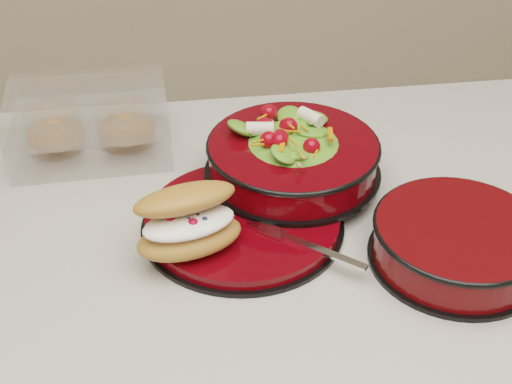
{
  "coord_description": "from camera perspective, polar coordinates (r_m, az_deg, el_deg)",
  "views": [
    {
      "loc": [
        -0.18,
        -0.69,
        1.47
      ],
      "look_at": [
        -0.07,
        0.04,
        0.94
      ],
      "focal_mm": 50.0,
      "sensor_mm": 36.0,
      "label": 1
    }
  ],
  "objects": [
    {
      "name": "salad_bowl",
      "position": [
        0.96,
        2.98,
        3.31
      ],
      "size": [
        0.24,
        0.24,
        0.1
      ],
      "rotation": [
        0.0,
        0.0,
        -0.32
      ],
      "color": "black",
      "rests_on": "dinner_plate"
    },
    {
      "name": "croissant",
      "position": [
        0.84,
        -5.42,
        -2.35
      ],
      "size": [
        0.14,
        0.11,
        0.08
      ],
      "rotation": [
        0.0,
        0.0,
        0.25
      ],
      "color": "#B87438",
      "rests_on": "dinner_plate"
    },
    {
      "name": "dinner_plate",
      "position": [
        0.91,
        -1.01,
        -2.37
      ],
      "size": [
        0.26,
        0.26,
        0.02
      ],
      "rotation": [
        0.0,
        0.0,
        0.22
      ],
      "color": "black",
      "rests_on": "island_counter"
    },
    {
      "name": "fork",
      "position": [
        0.86,
        4.11,
        -4.24
      ],
      "size": [
        0.12,
        0.11,
        0.0
      ],
      "rotation": [
        0.0,
        0.0,
        0.87
      ],
      "color": "silver",
      "rests_on": "dinner_plate"
    },
    {
      "name": "extra_bowl",
      "position": [
        0.88,
        15.84,
        -3.79
      ],
      "size": [
        0.21,
        0.21,
        0.05
      ],
      "rotation": [
        0.0,
        0.0,
        -0.03
      ],
      "color": "black",
      "rests_on": "island_counter"
    },
    {
      "name": "pastry_box",
      "position": [
        1.08,
        -13.14,
        5.43
      ],
      "size": [
        0.23,
        0.17,
        0.09
      ],
      "rotation": [
        0.0,
        0.0,
        0.03
      ],
      "color": "white",
      "rests_on": "island_counter"
    }
  ]
}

